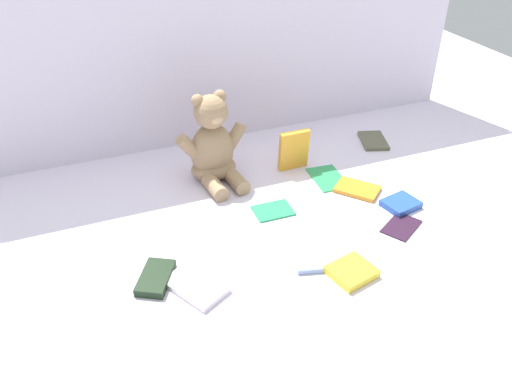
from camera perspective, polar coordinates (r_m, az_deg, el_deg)
name	(u,v)px	position (r m, az deg, el deg)	size (l,w,h in m)	color
ground_plane	(247,203)	(1.44, -0.99, -1.19)	(3.20, 3.20, 0.00)	silver
backdrop_drape	(198,44)	(1.66, -6.42, 15.87)	(1.84, 0.03, 0.65)	silver
teddy_bear	(213,148)	(1.51, -4.72, 4.84)	(0.22, 0.20, 0.27)	#9E7F5B
book_case_0	(357,189)	(1.52, 11.09, 0.32)	(0.08, 0.12, 0.01)	orange
book_case_1	(373,141)	(1.79, 12.78, 5.53)	(0.08, 0.13, 0.01)	#52523A
book_case_2	(196,286)	(1.18, -6.66, -10.22)	(0.09, 0.14, 0.01)	white
book_case_3	(328,177)	(1.56, 7.92, 1.59)	(0.09, 0.14, 0.01)	#2B9B54
book_case_4	(156,278)	(1.21, -10.99, -9.25)	(0.07, 0.11, 0.02)	black
book_case_5	(311,257)	(1.25, 6.09, -7.15)	(0.08, 0.10, 0.01)	#8BA4D1
book_case_6	(273,210)	(1.41, 1.89, -1.98)	(0.08, 0.10, 0.01)	#259458
book_case_7	(294,150)	(1.57, 4.17, 4.62)	(0.09, 0.02, 0.13)	gold
book_case_8	(352,272)	(1.22, 10.48, -8.61)	(0.09, 0.10, 0.02)	yellow
book_case_9	(401,204)	(1.47, 15.63, -1.28)	(0.08, 0.09, 0.02)	#2650AC
book_case_10	(401,226)	(1.40, 15.70, -3.60)	(0.07, 0.11, 0.01)	#2D172C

